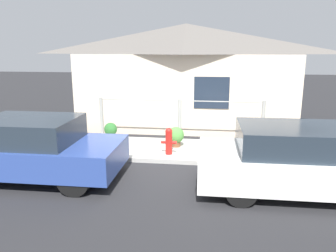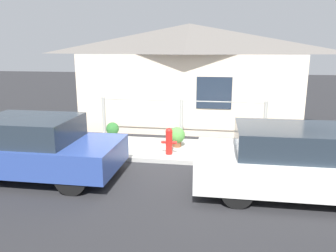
{
  "view_description": "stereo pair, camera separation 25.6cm",
  "coord_description": "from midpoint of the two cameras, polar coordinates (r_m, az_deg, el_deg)",
  "views": [
    {
      "loc": [
        0.91,
        -7.63,
        2.81
      ],
      "look_at": [
        -0.15,
        0.3,
        0.9
      ],
      "focal_mm": 35.0,
      "sensor_mm": 36.0,
      "label": 1
    },
    {
      "loc": [
        1.16,
        -7.59,
        2.81
      ],
      "look_at": [
        -0.15,
        0.3,
        0.9
      ],
      "focal_mm": 35.0,
      "sensor_mm": 36.0,
      "label": 2
    }
  ],
  "objects": [
    {
      "name": "car_left",
      "position": [
        7.75,
        -21.25,
        -3.45
      ],
      "size": [
        3.67,
        1.8,
        1.35
      ],
      "rotation": [
        0.0,
        0.0,
        0.01
      ],
      "color": "#2D4793",
      "rests_on": "ground_plane"
    },
    {
      "name": "car_right",
      "position": [
        6.92,
        23.34,
        -5.73
      ],
      "size": [
        4.21,
        1.8,
        1.34
      ],
      "rotation": [
        0.0,
        0.0,
        0.01
      ],
      "color": "white",
      "rests_on": "ground_plane"
    },
    {
      "name": "potted_plant_by_fence",
      "position": [
        9.91,
        -8.9,
        -0.69
      ],
      "size": [
        0.38,
        0.38,
        0.54
      ],
      "color": "#9E5638",
      "rests_on": "sidewalk"
    },
    {
      "name": "fence",
      "position": [
        9.7,
        3.09,
        1.41
      ],
      "size": [
        4.9,
        0.1,
        1.24
      ],
      "color": "#999993",
      "rests_on": "sidewalk"
    },
    {
      "name": "sidewalk",
      "position": [
        9.08,
        2.44,
        -4.23
      ],
      "size": [
        24.0,
        1.97,
        0.11
      ],
      "color": "#B2AFA8",
      "rests_on": "ground_plane"
    },
    {
      "name": "fire_hydrant",
      "position": [
        8.47,
        1.05,
        -2.54
      ],
      "size": [
        0.41,
        0.18,
        0.7
      ],
      "color": "red",
      "rests_on": "sidewalk"
    },
    {
      "name": "potted_plant_corner",
      "position": [
        9.67,
        20.0,
        -1.69
      ],
      "size": [
        0.4,
        0.4,
        0.55
      ],
      "color": "slate",
      "rests_on": "sidewalk"
    },
    {
      "name": "house",
      "position": [
        11.34,
        4.31,
        13.82
      ],
      "size": [
        7.72,
        2.23,
        3.61
      ],
      "color": "beige",
      "rests_on": "ground_plane"
    },
    {
      "name": "ground_plane",
      "position": [
        8.18,
        1.59,
        -6.67
      ],
      "size": [
        60.0,
        60.0,
        0.0
      ],
      "primitive_type": "plane",
      "color": "#262628"
    },
    {
      "name": "potted_plant_near_hydrant",
      "position": [
        9.14,
        2.37,
        -1.75
      ],
      "size": [
        0.45,
        0.45,
        0.55
      ],
      "color": "brown",
      "rests_on": "sidewalk"
    }
  ]
}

